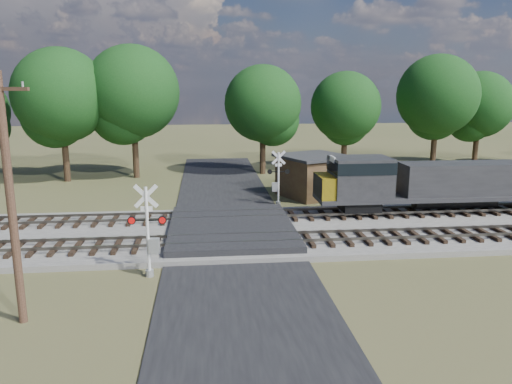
{
  "coord_description": "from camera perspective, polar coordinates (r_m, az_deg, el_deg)",
  "views": [
    {
      "loc": [
        -1.43,
        -26.99,
        8.49
      ],
      "look_at": [
        1.58,
        2.0,
        2.15
      ],
      "focal_mm": 35.0,
      "sensor_mm": 36.0,
      "label": 1
    }
  ],
  "objects": [
    {
      "name": "road",
      "position": [
        28.32,
        -2.77,
        -5.11
      ],
      "size": [
        7.0,
        60.0,
        0.08
      ],
      "primitive_type": "cube",
      "color": "black",
      "rests_on": "ground"
    },
    {
      "name": "crossing_signal_far",
      "position": [
        35.29,
        2.44,
        1.06
      ],
      "size": [
        1.59,
        0.34,
        3.93
      ],
      "rotation": [
        0.0,
        0.0,
        3.1
      ],
      "color": "silver",
      "rests_on": "ground"
    },
    {
      "name": "crossing_panel",
      "position": [
        28.71,
        -2.83,
        -4.29
      ],
      "size": [
        7.0,
        9.0,
        0.62
      ],
      "primitive_type": "cube",
      "color": "#262628",
      "rests_on": "ground"
    },
    {
      "name": "ground",
      "position": [
        28.33,
        -2.77,
        -5.18
      ],
      "size": [
        160.0,
        160.0,
        0.0
      ],
      "primitive_type": "plane",
      "color": "#494F2A",
      "rests_on": "ground"
    },
    {
      "name": "crossing_signal_near",
      "position": [
        22.68,
        -12.02,
        -5.26
      ],
      "size": [
        1.71,
        0.37,
        4.25
      ],
      "rotation": [
        0.0,
        0.0,
        -0.06
      ],
      "color": "silver",
      "rests_on": "ground"
    },
    {
      "name": "ballast_bed",
      "position": [
        30.92,
        16.05,
        -3.87
      ],
      "size": [
        140.0,
        10.0,
        0.3
      ],
      "primitive_type": "cube",
      "color": "gray",
      "rests_on": "ground"
    },
    {
      "name": "equipment_shed",
      "position": [
        38.45,
        6.57,
        1.89
      ],
      "size": [
        6.19,
        6.19,
        3.19
      ],
      "rotation": [
        0.0,
        0.0,
        0.42
      ],
      "color": "#442C1D",
      "rests_on": "ground"
    },
    {
      "name": "track_near",
      "position": [
        26.65,
        4.21,
        -5.4
      ],
      "size": [
        140.0,
        2.6,
        0.33
      ],
      "color": "black",
      "rests_on": "ballast_bed"
    },
    {
      "name": "utility_pole",
      "position": [
        19.16,
        -26.29,
        -0.35
      ],
      "size": [
        2.13,
        0.73,
        8.92
      ],
      "rotation": [
        0.0,
        0.0,
        -0.29
      ],
      "color": "#382419",
      "rests_on": "ground"
    },
    {
      "name": "track_far",
      "position": [
        31.39,
        2.62,
        -2.65
      ],
      "size": [
        140.0,
        2.6,
        0.33
      ],
      "color": "black",
      "rests_on": "ballast_bed"
    },
    {
      "name": "treeline",
      "position": [
        47.23,
        -0.87,
        10.33
      ],
      "size": [
        82.87,
        12.19,
        11.94
      ],
      "color": "black",
      "rests_on": "ground"
    }
  ]
}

